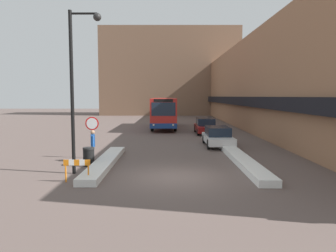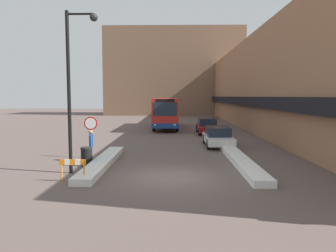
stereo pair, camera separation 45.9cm
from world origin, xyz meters
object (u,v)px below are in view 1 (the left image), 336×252
at_px(stop_sign, 91,128).
at_px(street_lamp, 76,76).
at_px(parked_car_back, 204,126).
at_px(trash_bin, 87,157).
at_px(parked_car_front, 216,136).
at_px(construction_barricade, 76,166).
at_px(pedestrian, 92,143).
at_px(city_bus, 163,112).

xyz_separation_m(stop_sign, street_lamp, (0.24, -3.69, 2.73)).
bearing_deg(street_lamp, parked_car_back, 64.76).
xyz_separation_m(street_lamp, trash_bin, (0.03, 1.64, -3.99)).
height_order(parked_car_front, parked_car_back, parked_car_back).
bearing_deg(stop_sign, construction_barricade, -83.92).
relative_size(stop_sign, pedestrian, 1.38).
xyz_separation_m(parked_car_back, pedestrian, (-7.61, -13.53, 0.31)).
height_order(trash_bin, construction_barricade, trash_bin).
relative_size(city_bus, construction_barricade, 9.86).
height_order(city_bus, street_lamp, street_lamp).
height_order(stop_sign, construction_barricade, stop_sign).
height_order(parked_car_front, pedestrian, pedestrian).
bearing_deg(construction_barricade, pedestrian, 94.01).
bearing_deg(stop_sign, parked_car_back, 57.80).
bearing_deg(city_bus, trash_bin, -100.33).
bearing_deg(stop_sign, city_bus, 77.67).
distance_m(street_lamp, construction_barricade, 4.11).
height_order(street_lamp, pedestrian, street_lamp).
xyz_separation_m(trash_bin, construction_barricade, (0.28, -3.18, 0.19)).
bearing_deg(city_bus, street_lamp, -99.64).
relative_size(trash_bin, construction_barricade, 0.86).
bearing_deg(parked_car_back, street_lamp, -115.24).
bearing_deg(street_lamp, construction_barricade, -78.43).
distance_m(parked_car_back, street_lamp, 18.28).
bearing_deg(street_lamp, pedestrian, 89.56).
relative_size(parked_car_front, street_lamp, 0.63).
xyz_separation_m(parked_car_front, construction_barricade, (-7.32, -9.94, -0.03)).
bearing_deg(construction_barricade, city_bus, 81.76).
relative_size(stop_sign, street_lamp, 0.33).
distance_m(trash_bin, construction_barricade, 3.19).
xyz_separation_m(city_bus, construction_barricade, (-3.33, -22.99, -1.15)).
bearing_deg(parked_car_front, stop_sign, -149.07).
xyz_separation_m(parked_car_back, trash_bin, (-7.60, -14.54, -0.26)).
relative_size(parked_car_front, parked_car_back, 0.95).
distance_m(parked_car_back, stop_sign, 14.81).
relative_size(parked_car_front, construction_barricade, 4.17).
relative_size(city_bus, pedestrian, 6.26).
relative_size(city_bus, parked_car_back, 2.24).
bearing_deg(city_bus, pedestrian, -100.90).
height_order(stop_sign, trash_bin, stop_sign).
bearing_deg(construction_barricade, stop_sign, 96.08).
bearing_deg(trash_bin, construction_barricade, -84.89).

